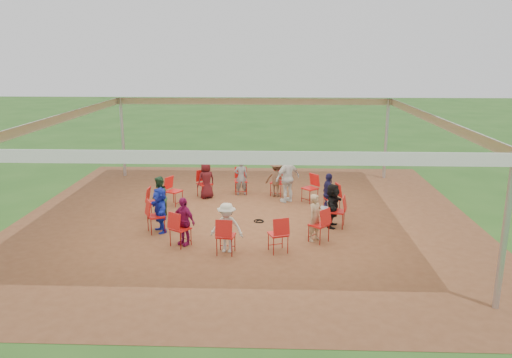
{
  "coord_description": "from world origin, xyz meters",
  "views": [
    {
      "loc": [
        0.82,
        -13.66,
        4.67
      ],
      "look_at": [
        0.29,
        0.3,
        1.11
      ],
      "focal_mm": 35.0,
      "sensor_mm": 36.0,
      "label": 1
    }
  ],
  "objects_px": {
    "person_seated_7": "(184,221)",
    "person_seated_6": "(160,210)",
    "chair_1": "(332,199)",
    "chair_3": "(278,183)",
    "chair_0": "(337,212)",
    "standing_person": "(288,178)",
    "chair_7": "(155,203)",
    "laptop": "(327,206)",
    "chair_2": "(310,189)",
    "chair_10": "(226,236)",
    "chair_12": "(319,225)",
    "chair_8": "(156,216)",
    "person_seated_0": "(333,205)",
    "person_seated_1": "(328,193)",
    "cable_coil": "(259,221)",
    "person_seated_3": "(241,177)",
    "person_seated_4": "(206,180)",
    "chair_9": "(180,229)",
    "person_seated_8": "(227,228)",
    "person_seated_5": "(159,197)",
    "chair_5": "(205,184)",
    "chair_11": "(278,234)",
    "chair_4": "(241,181)",
    "person_seated_2": "(276,179)",
    "person_seated_9": "(315,218)",
    "chair_6": "(174,191)"
  },
  "relations": [
    {
      "from": "person_seated_4",
      "to": "chair_3",
      "type": "bearing_deg",
      "value": 154.87
    },
    {
      "from": "chair_1",
      "to": "chair_9",
      "type": "distance_m",
      "value": 4.88
    },
    {
      "from": "chair_9",
      "to": "chair_8",
      "type": "bearing_deg",
      "value": 166.15
    },
    {
      "from": "chair_8",
      "to": "person_seated_0",
      "type": "height_order",
      "value": "person_seated_0"
    },
    {
      "from": "chair_10",
      "to": "person_seated_8",
      "type": "distance_m",
      "value": 0.2
    },
    {
      "from": "chair_1",
      "to": "chair_3",
      "type": "relative_size",
      "value": 1.0
    },
    {
      "from": "person_seated_6",
      "to": "person_seated_9",
      "type": "bearing_deg",
      "value": 55.38
    },
    {
      "from": "person_seated_8",
      "to": "chair_0",
      "type": "bearing_deg",
      "value": 40.02
    },
    {
      "from": "chair_1",
      "to": "person_seated_5",
      "type": "distance_m",
      "value": 5.07
    },
    {
      "from": "chair_2",
      "to": "chair_6",
      "type": "height_order",
      "value": "same"
    },
    {
      "from": "chair_9",
      "to": "person_seated_2",
      "type": "bearing_deg",
      "value": 96.76
    },
    {
      "from": "person_seated_2",
      "to": "person_seated_9",
      "type": "height_order",
      "value": "same"
    },
    {
      "from": "person_seated_3",
      "to": "person_seated_4",
      "type": "distance_m",
      "value": 1.19
    },
    {
      "from": "chair_6",
      "to": "person_seated_5",
      "type": "relative_size",
      "value": 0.74
    },
    {
      "from": "person_seated_1",
      "to": "person_seated_6",
      "type": "distance_m",
      "value": 4.94
    },
    {
      "from": "chair_7",
      "to": "person_seated_3",
      "type": "bearing_deg",
      "value": 136.94
    },
    {
      "from": "chair_1",
      "to": "chair_4",
      "type": "bearing_deg",
      "value": 41.54
    },
    {
      "from": "chair_10",
      "to": "chair_12",
      "type": "bearing_deg",
      "value": 27.69
    },
    {
      "from": "chair_4",
      "to": "cable_coil",
      "type": "xyz_separation_m",
      "value": [
        0.71,
        -2.85,
        -0.43
      ]
    },
    {
      "from": "chair_8",
      "to": "cable_coil",
      "type": "distance_m",
      "value": 2.9
    },
    {
      "from": "person_seated_0",
      "to": "cable_coil",
      "type": "xyz_separation_m",
      "value": [
        -2.02,
        0.34,
        -0.6
      ]
    },
    {
      "from": "chair_6",
      "to": "chair_10",
      "type": "distance_m",
      "value": 4.3
    },
    {
      "from": "chair_5",
      "to": "person_seated_4",
      "type": "relative_size",
      "value": 0.74
    },
    {
      "from": "person_seated_4",
      "to": "cable_coil",
      "type": "xyz_separation_m",
      "value": [
        1.81,
        -2.31,
        -0.6
      ]
    },
    {
      "from": "cable_coil",
      "to": "person_seated_1",
      "type": "bearing_deg",
      "value": 22.89
    },
    {
      "from": "chair_0",
      "to": "chair_5",
      "type": "xyz_separation_m",
      "value": [
        -4.01,
        2.78,
        0.0
      ]
    },
    {
      "from": "chair_9",
      "to": "person_seated_4",
      "type": "bearing_deg",
      "value": 123.69
    },
    {
      "from": "person_seated_6",
      "to": "person_seated_7",
      "type": "bearing_deg",
      "value": 13.85
    },
    {
      "from": "chair_10",
      "to": "person_seated_8",
      "type": "bearing_deg",
      "value": 90.0
    },
    {
      "from": "chair_5",
      "to": "chair_11",
      "type": "bearing_deg",
      "value": 83.08
    },
    {
      "from": "chair_7",
      "to": "person_seated_1",
      "type": "relative_size",
      "value": 0.74
    },
    {
      "from": "chair_4",
      "to": "person_seated_9",
      "type": "relative_size",
      "value": 0.74
    },
    {
      "from": "person_seated_5",
      "to": "person_seated_0",
      "type": "bearing_deg",
      "value": 83.08
    },
    {
      "from": "chair_8",
      "to": "chair_9",
      "type": "distance_m",
      "value": 1.25
    },
    {
      "from": "person_seated_7",
      "to": "person_seated_6",
      "type": "bearing_deg",
      "value": 166.15
    },
    {
      "from": "chair_0",
      "to": "chair_7",
      "type": "height_order",
      "value": "same"
    },
    {
      "from": "chair_11",
      "to": "person_seated_1",
      "type": "distance_m",
      "value": 3.39
    },
    {
      "from": "chair_7",
      "to": "chair_11",
      "type": "xyz_separation_m",
      "value": [
        3.53,
        -2.45,
        0.0
      ]
    },
    {
      "from": "chair_7",
      "to": "chair_8",
      "type": "relative_size",
      "value": 1.0
    },
    {
      "from": "cable_coil",
      "to": "chair_1",
      "type": "bearing_deg",
      "value": 22.41
    },
    {
      "from": "chair_12",
      "to": "chair_3",
      "type": "bearing_deg",
      "value": 55.38
    },
    {
      "from": "chair_5",
      "to": "person_seated_7",
      "type": "distance_m",
      "value": 4.2
    },
    {
      "from": "chair_0",
      "to": "standing_person",
      "type": "relative_size",
      "value": 0.58
    },
    {
      "from": "chair_7",
      "to": "laptop",
      "type": "xyz_separation_m",
      "value": [
        4.87,
        -0.57,
        0.13
      ]
    },
    {
      "from": "person_seated_1",
      "to": "chair_7",
      "type": "bearing_deg",
      "value": 82.91
    },
    {
      "from": "chair_9",
      "to": "laptop",
      "type": "relative_size",
      "value": 2.33
    },
    {
      "from": "chair_1",
      "to": "chair_0",
      "type": "bearing_deg",
      "value": 166.15
    },
    {
      "from": "person_seated_7",
      "to": "chair_2",
      "type": "bearing_deg",
      "value": 82.91
    },
    {
      "from": "chair_11",
      "to": "person_seated_7",
      "type": "bearing_deg",
      "value": 149.74
    },
    {
      "from": "person_seated_1",
      "to": "person_seated_6",
      "type": "bearing_deg",
      "value": 96.92
    }
  ]
}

